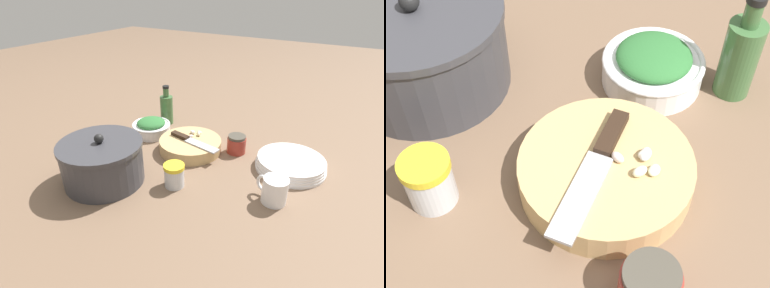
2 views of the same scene
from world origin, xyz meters
The scene contains 9 objects.
ground_plane centered at (0.00, 0.00, 0.00)m, with size 5.00×5.00×0.00m, color brown.
cutting_board centered at (0.08, -0.04, 0.02)m, with size 0.23×0.23×0.04m.
chef_knife centered at (0.07, -0.03, 0.05)m, with size 0.21×0.07×0.01m.
garlic_cloves centered at (0.09, -0.08, 0.05)m, with size 0.05×0.07×0.01m.
herb_bowl centered at (0.29, -0.07, 0.03)m, with size 0.15×0.15×0.07m.
spice_jar centered at (0.01, 0.17, 0.04)m, with size 0.06×0.06×0.07m.
honey_jar centered at (-0.07, -0.12, 0.03)m, with size 0.07×0.07×0.07m.
oil_bottle centered at (0.29, -0.19, 0.07)m, with size 0.05×0.05×0.17m.
stock_pot centered at (0.21, 0.26, 0.07)m, with size 0.25×0.25×0.16m.
Camera 2 is at (-0.33, -0.10, 0.57)m, focal length 50.00 mm.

